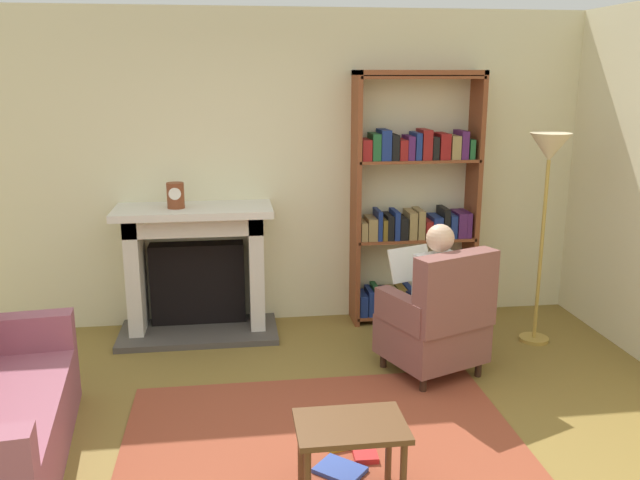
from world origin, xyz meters
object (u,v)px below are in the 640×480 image
at_px(fireplace, 197,265).
at_px(bookshelf, 414,208).
at_px(seated_reader, 429,291).
at_px(armchair_reading, 438,321).
at_px(side_table, 351,436).
at_px(mantel_clock, 176,195).
at_px(floor_lamp, 548,167).

bearing_deg(fireplace, bookshelf, 1.12).
height_order(fireplace, bookshelf, bookshelf).
xyz_separation_m(bookshelf, seated_reader, (-0.17, -1.06, -0.41)).
height_order(armchair_reading, side_table, armchair_reading).
xyz_separation_m(fireplace, mantel_clock, (-0.14, -0.10, 0.62)).
distance_m(mantel_clock, armchair_reading, 2.31).
height_order(armchair_reading, floor_lamp, floor_lamp).
distance_m(bookshelf, floor_lamp, 1.18).
xyz_separation_m(mantel_clock, side_table, (1.01, -2.43, -0.83)).
bearing_deg(bookshelf, armchair_reading, -96.11).
height_order(fireplace, seated_reader, seated_reader).
xyz_separation_m(fireplace, bookshelf, (1.90, 0.04, 0.44)).
bearing_deg(armchair_reading, mantel_clock, -50.70).
relative_size(bookshelf, armchair_reading, 2.26).
bearing_deg(armchair_reading, seated_reader, -90.00).
distance_m(bookshelf, seated_reader, 1.15).
bearing_deg(mantel_clock, bookshelf, 3.82).
height_order(bookshelf, armchair_reading, bookshelf).
bearing_deg(armchair_reading, bookshelf, -118.32).
bearing_deg(armchair_reading, fireplace, -54.83).
relative_size(mantel_clock, armchair_reading, 0.21).
distance_m(fireplace, seated_reader, 2.01).
bearing_deg(side_table, fireplace, 109.04).
height_order(fireplace, floor_lamp, floor_lamp).
bearing_deg(floor_lamp, armchair_reading, -152.75).
relative_size(side_table, floor_lamp, 0.33).
bearing_deg(mantel_clock, armchair_reading, -28.49).
bearing_deg(mantel_clock, side_table, -67.46).
height_order(mantel_clock, floor_lamp, floor_lamp).
bearing_deg(seated_reader, mantel_clock, -48.65).
bearing_deg(fireplace, floor_lamp, -12.44).
distance_m(fireplace, mantel_clock, 0.65).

